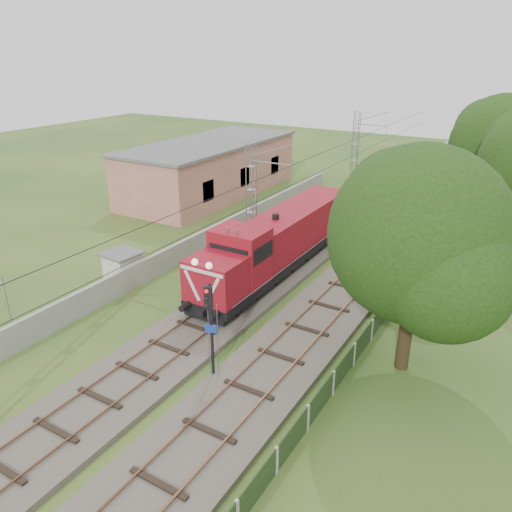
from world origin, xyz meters
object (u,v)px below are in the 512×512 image
Objects in this scene: locomotive at (279,241)px; coach_rake at (489,128)px; relay_hut at (123,268)px; signal_post at (210,316)px.

locomotive is 0.20× the size of coach_rake.
coach_rake is (5.00, 57.91, 0.20)m from locomotive.
locomotive is 9.93m from relay_hut.
coach_rake reaches higher than relay_hut.
relay_hut is at bearing 153.46° from signal_post.
coach_rake is at bearing 79.11° from relay_hut.
signal_post is (-1.99, -69.63, 0.82)m from coach_rake.
signal_post is at bearing -26.54° from relay_hut.
relay_hut is (-10.41, 5.20, -2.17)m from signal_post.
relay_hut is at bearing -138.60° from locomotive.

